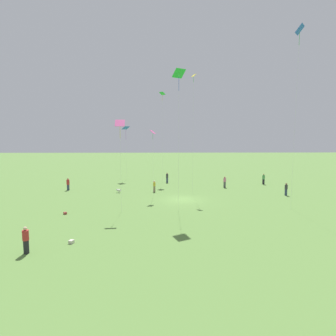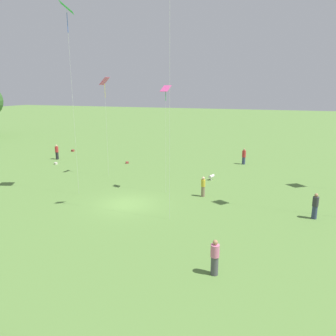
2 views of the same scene
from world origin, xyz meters
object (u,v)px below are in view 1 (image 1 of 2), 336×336
person_4 (225,182)px  person_5 (154,186)px  picnic_bag_1 (71,242)px  kite_2 (299,39)px  picnic_bag_2 (65,213)px  dog_0 (118,190)px  person_0 (264,179)px  kite_4 (179,78)px  kite_5 (126,129)px  person_2 (286,189)px  kite_1 (153,135)px  person_6 (26,240)px  person_3 (68,184)px  kite_6 (193,87)px  kite_0 (120,126)px  person_1 (167,178)px  kite_3 (162,98)px

person_4 → person_5: 11.39m
picnic_bag_1 → kite_2: bearing=-156.3°
picnic_bag_2 → dog_0: bearing=-108.4°
person_0 → kite_4: kite_4 is taller
kite_4 → picnic_bag_1: 18.22m
person_0 → person_5: 19.17m
person_5 → picnic_bag_1: person_5 is taller
kite_5 → picnic_bag_2: (2.99, 23.69, -9.30)m
picnic_bag_1 → person_2: bearing=-145.7°
person_5 → kite_1: size_ratio=0.19×
kite_4 → person_0: bearing=-117.4°
person_0 → person_6: person_6 is taller
person_6 → kite_4: 19.71m
person_3 → picnic_bag_1: (-7.38, 20.24, -0.78)m
person_4 → kite_4: bearing=-40.1°
kite_6 → dog_0: bearing=-77.9°
picnic_bag_1 → dog_0: bearing=-91.2°
kite_0 → kite_1: kite_0 is taller
person_4 → kite_6: 15.30m
person_3 → picnic_bag_1: bearing=93.7°
kite_2 → kite_6: 13.37m
kite_0 → person_2: bearing=61.3°
person_2 → kite_5: bearing=-110.9°
kite_4 → person_3: bearing=-19.3°
person_1 → person_3: (14.85, 6.49, 0.02)m
person_1 → kite_1: kite_1 is taller
kite_0 → picnic_bag_1: kite_0 is taller
person_0 → picnic_bag_1: 34.22m
kite_1 → kite_6: size_ratio=0.54×
kite_2 → picnic_bag_1: 28.47m
person_3 → kite_5: 15.61m
person_4 → kite_1: bearing=-67.9°
picnic_bag_2 → picnic_bag_1: bearing=113.0°
kite_3 → dog_0: 19.06m
kite_4 → dog_0: size_ratio=20.67×
person_4 → kite_5: kite_5 is taller
kite_4 → dog_0: (7.93, -9.38, -13.34)m
person_3 → kite_5: bearing=-139.7°
kite_6 → kite_1: bearing=-52.4°
person_6 → picnic_bag_1: size_ratio=4.43×
person_6 → kite_2: size_ratio=0.10×
person_3 → kite_1: (-12.79, 4.82, 7.20)m
dog_0 → kite_3: bearing=-5.8°
dog_0 → picnic_bag_2: 11.33m
person_0 → person_6: 37.05m
person_5 → person_3: bearing=34.0°
kite_1 → dog_0: size_ratio=12.39×
kite_6 → dog_0: size_ratio=23.11×
person_1 → dog_0: bearing=-120.7°
kite_4 → picnic_bag_1: size_ratio=35.53×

